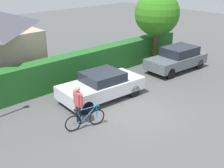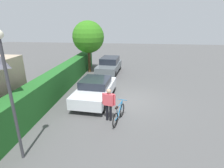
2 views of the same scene
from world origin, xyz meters
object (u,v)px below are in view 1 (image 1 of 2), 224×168
at_px(parked_car_far, 177,58).
at_px(parked_car_near, 102,85).
at_px(tree_kerbside, 157,13).
at_px(person_rider, 78,102).
at_px(bicycle, 85,119).

bearing_deg(parked_car_far, parked_car_near, 179.96).
xyz_separation_m(parked_car_far, tree_kerbside, (0.23, 1.96, 2.50)).
distance_m(parked_car_far, person_rider, 8.54).
bearing_deg(parked_car_far, tree_kerbside, 83.33).
bearing_deg(bicycle, person_rider, 84.88).
bearing_deg(tree_kerbside, parked_car_far, -96.67).
relative_size(bicycle, tree_kerbside, 0.36).
xyz_separation_m(bicycle, tree_kerbside, (8.74, 3.59, 2.88)).
xyz_separation_m(person_rider, tree_kerbside, (8.69, 3.10, 2.30)).
height_order(parked_car_far, bicycle, parked_car_far).
distance_m(parked_car_near, bicycle, 2.84).
bearing_deg(parked_car_far, person_rider, -172.35).
height_order(parked_car_far, person_rider, person_rider).
relative_size(parked_car_near, person_rider, 2.60).
xyz_separation_m(parked_car_near, person_rider, (-2.25, -1.14, 0.26)).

